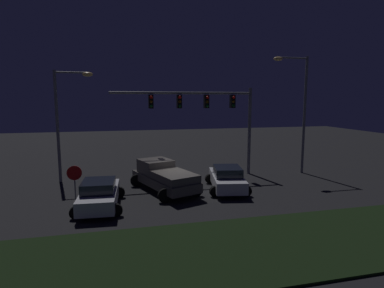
{
  "coord_description": "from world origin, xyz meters",
  "views": [
    {
      "loc": [
        -3.88,
        -18.77,
        5.63
      ],
      "look_at": [
        0.88,
        0.85,
        2.79
      ],
      "focal_mm": 29.51,
      "sensor_mm": 36.0,
      "label": 1
    }
  ],
  "objects": [
    {
      "name": "street_lamp_left",
      "position": [
        -7.18,
        3.98,
        4.81
      ],
      "size": [
        2.54,
        0.44,
        7.58
      ],
      "color": "slate",
      "rests_on": "ground_plane"
    },
    {
      "name": "car_sedan_far",
      "position": [
        -4.83,
        -2.14,
        0.74
      ],
      "size": [
        2.67,
        4.51,
        1.51
      ],
      "rotation": [
        0.0,
        0.0,
        1.5
      ],
      "color": "silver",
      "rests_on": "ground_plane"
    },
    {
      "name": "stop_sign",
      "position": [
        -6.06,
        -1.74,
        1.56
      ],
      "size": [
        0.76,
        0.08,
        2.23
      ],
      "color": "slate",
      "rests_on": "ground_plane"
    },
    {
      "name": "traffic_signal_gantry",
      "position": [
        2.57,
        3.25,
        5.03
      ],
      "size": [
        10.32,
        0.56,
        6.5
      ],
      "color": "slate",
      "rests_on": "ground_plane"
    },
    {
      "name": "street_lamp_right",
      "position": [
        9.54,
        2.54,
        5.51
      ],
      "size": [
        2.83,
        0.44,
        8.81
      ],
      "color": "slate",
      "rests_on": "ground_plane"
    },
    {
      "name": "ground_plane",
      "position": [
        0.0,
        0.0,
        0.0
      ],
      "size": [
        80.0,
        80.0,
        0.0
      ],
      "primitive_type": "plane",
      "color": "black"
    },
    {
      "name": "pickup_truck",
      "position": [
        -1.11,
        0.23,
        1.0
      ],
      "size": [
        4.05,
        5.76,
        1.8
      ],
      "rotation": [
        0.0,
        0.0,
        1.91
      ],
      "color": "#514C47",
      "rests_on": "ground_plane"
    },
    {
      "name": "car_sedan",
      "position": [
        2.8,
        -0.54,
        0.74
      ],
      "size": [
        3.02,
        4.66,
        1.51
      ],
      "rotation": [
        0.0,
        0.0,
        1.38
      ],
      "color": "silver",
      "rests_on": "ground_plane"
    },
    {
      "name": "grass_median",
      "position": [
        0.0,
        -8.23,
        0.05
      ],
      "size": [
        21.51,
        5.46,
        0.1
      ],
      "primitive_type": "cube",
      "color": "black",
      "rests_on": "ground_plane"
    }
  ]
}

